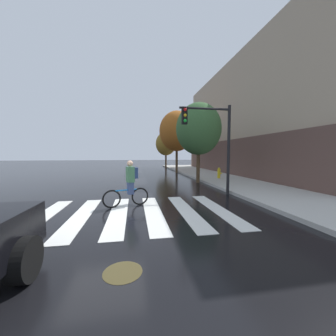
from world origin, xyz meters
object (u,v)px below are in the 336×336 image
Objects in this scene: traffic_light_near at (212,134)px; street_tree_near at (199,129)px; manhole_cover at (123,272)px; fire_hydrant at (219,173)px; cyclist at (129,184)px; street_tree_mid at (177,131)px; street_tree_far at (166,144)px.

street_tree_near reaches higher than traffic_light_near.
manhole_cover is 12.23m from fire_hydrant.
street_tree_near is at bearing 80.44° from traffic_light_near.
street_tree_mid reaches higher than cyclist.
street_tree_far is (0.77, 18.13, 0.51)m from traffic_light_near.
traffic_light_near reaches higher than fire_hydrant.
street_tree_far is at bearing 76.93° from cyclist.
street_tree_mid reaches higher than street_tree_far.
traffic_light_near is at bearing -118.03° from fire_hydrant.
street_tree_mid is (4.51, 12.43, 3.43)m from cyclist.
street_tree_mid is at bearing 74.68° from manhole_cover.
fire_hydrant is 0.16× the size of street_tree_far.
traffic_light_near is 5.38× the size of fire_hydrant.
cyclist is at bearing -159.84° from traffic_light_near.
street_tree_mid is (0.74, 11.04, 1.41)m from traffic_light_near.
street_tree_near is at bearing -90.66° from street_tree_mid.
fire_hydrant is 0.15× the size of street_tree_near.
cyclist reaches higher than manhole_cover.
fire_hydrant is (2.62, 4.91, -2.33)m from traffic_light_near.
cyclist is 0.34× the size of street_tree_far.
street_tree_far reaches higher than cyclist.
manhole_cover is 0.38× the size of cyclist.
street_tree_near is (4.42, 5.31, 2.75)m from cyclist.
traffic_light_near is (3.76, 1.38, 2.02)m from cyclist.
street_tree_mid is 1.27× the size of street_tree_far.
traffic_light_near is 4.05m from street_tree_near.
fire_hydrant is at bearing 61.97° from traffic_light_near.
street_tree_far is at bearing 97.97° from fire_hydrant.
cyclist is 0.40× the size of traffic_light_near.
manhole_cover is 0.13× the size of street_tree_far.
traffic_light_near is 0.84× the size of street_tree_far.
fire_hydrant is 0.12× the size of street_tree_mid.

